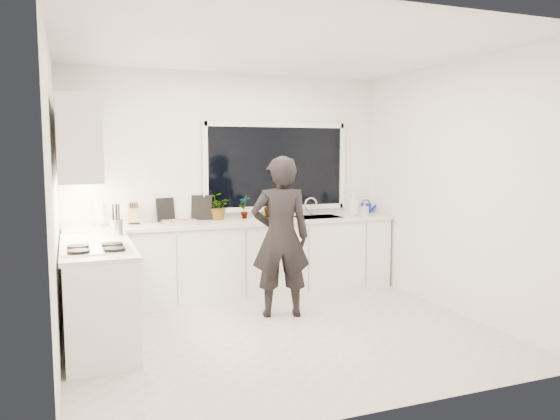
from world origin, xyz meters
name	(u,v)px	position (x,y,z in m)	size (l,w,h in m)	color
floor	(282,333)	(0.00, 0.00, -0.01)	(4.00, 3.50, 0.02)	beige
wall_back	(231,183)	(0.00, 1.76, 1.35)	(4.00, 0.02, 2.70)	white
wall_left	(53,201)	(-2.01, 0.00, 1.35)	(0.02, 3.50, 2.70)	white
wall_right	(455,188)	(2.01, 0.00, 1.35)	(0.02, 3.50, 2.70)	white
ceiling	(282,46)	(0.00, 0.00, 2.71)	(4.00, 3.50, 0.02)	white
window	(276,167)	(0.60, 1.73, 1.55)	(1.80, 0.02, 1.00)	black
base_cabinets_back	(238,260)	(0.00, 1.45, 0.44)	(3.92, 0.58, 0.88)	white
base_cabinets_left	(98,296)	(-1.67, 0.35, 0.44)	(0.58, 1.60, 0.88)	white
countertop_back	(238,222)	(0.00, 1.44, 0.90)	(3.94, 0.62, 0.04)	silver
countertop_left	(97,246)	(-1.67, 0.35, 0.90)	(0.62, 1.60, 0.04)	silver
upper_cabinets	(77,141)	(-1.79, 0.70, 1.85)	(0.34, 2.10, 0.70)	white
sink	(317,221)	(1.05, 1.45, 0.87)	(0.58, 0.42, 0.14)	silver
faucet	(311,207)	(1.05, 1.65, 1.03)	(0.03, 0.03, 0.22)	silver
stovetop	(96,249)	(-1.69, 0.00, 0.94)	(0.56, 0.48, 0.03)	black
person	(281,237)	(0.18, 0.51, 0.85)	(0.62, 0.41, 1.70)	black
pizza_tray	(179,222)	(-0.71, 1.42, 0.94)	(0.42, 0.31, 0.03)	#B5B5BA
pizza	(179,221)	(-0.71, 1.42, 0.95)	(0.38, 0.27, 0.01)	#CD441B
watering_can	(366,208)	(1.85, 1.61, 0.98)	(0.14, 0.14, 0.13)	#121FAF
paper_towel_roll	(101,214)	(-1.56, 1.55, 1.05)	(0.11, 0.11, 0.26)	white
knife_block	(134,214)	(-1.20, 1.59, 1.03)	(0.13, 0.10, 0.22)	#9C6C49
utensil_crock	(116,227)	(-1.46, 0.80, 1.00)	(0.13, 0.13, 0.16)	#B5B5BA
picture_frame_large	(165,210)	(-0.82, 1.69, 1.06)	(0.22, 0.02, 0.28)	black
picture_frame_small	(202,207)	(-0.39, 1.69, 1.07)	(0.25, 0.02, 0.30)	black
herb_plants	(234,206)	(0.00, 1.61, 1.08)	(0.97, 0.36, 0.32)	#26662D
soap_bottles	(356,206)	(1.52, 1.30, 1.06)	(0.30, 0.16, 0.31)	#D8BF66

